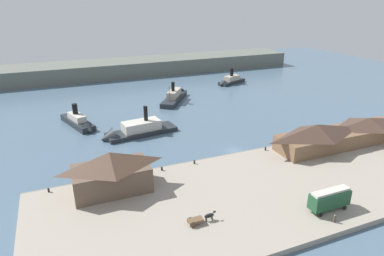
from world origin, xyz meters
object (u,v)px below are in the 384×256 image
object	(u,v)px
horse_cart	(200,219)
ferry_approaching_west	(132,131)
ferry_moored_east	(176,96)
ferry_shed_east_terminal	(368,128)
mooring_post_center_west	(265,149)
ferry_departing_north	(80,122)
mooring_post_west	(194,162)
ferry_shed_central_terminal	(316,137)
ferry_moored_west	(230,81)
street_tram	(330,198)
mooring_post_east	(49,190)
pedestrian_standing_center	(334,219)
mooring_post_center_east	(162,169)
ferry_shed_customs_shed	(111,171)

from	to	relation	value
horse_cart	ferry_approaching_west	distance (m)	49.74
horse_cart	ferry_moored_east	size ratio (longest dim) A/B	0.25
horse_cart	ferry_approaching_west	world-z (taller)	ferry_approaching_west
ferry_shed_east_terminal	mooring_post_center_west	bearing A→B (deg)	171.93
ferry_departing_north	mooring_post_west	bearing A→B (deg)	-59.62
ferry_shed_central_terminal	ferry_moored_west	xyz separation A→B (m)	(16.33, 79.41, -3.42)
ferry_moored_east	ferry_approaching_west	world-z (taller)	ferry_approaching_west
ferry_moored_east	mooring_post_west	bearing A→B (deg)	-105.44
street_tram	mooring_post_east	distance (m)	59.06
ferry_moored_west	pedestrian_standing_center	bearing A→B (deg)	-108.37
ferry_shed_east_terminal	ferry_shed_central_terminal	bearing A→B (deg)	-179.23
ferry_shed_east_terminal	mooring_post_center_east	world-z (taller)	ferry_shed_east_terminal
ferry_moored_east	ferry_departing_north	xyz separation A→B (m)	(-40.80, -17.80, -0.08)
street_tram	mooring_post_center_west	world-z (taller)	street_tram
mooring_post_west	ferry_moored_east	bearing A→B (deg)	74.56
horse_cart	mooring_post_west	world-z (taller)	horse_cart
mooring_post_east	ferry_moored_east	distance (m)	78.37
street_tram	horse_cart	distance (m)	26.09
mooring_post_east	ferry_moored_east	world-z (taller)	ferry_moored_east
street_tram	horse_cart	bearing A→B (deg)	166.73
horse_cart	ferry_moored_east	xyz separation A→B (m)	(24.69, 81.96, -0.49)
mooring_post_center_east	ferry_moored_west	distance (m)	95.30
street_tram	mooring_post_east	bearing A→B (deg)	151.16
street_tram	mooring_post_east	world-z (taller)	street_tram
mooring_post_east	ferry_shed_east_terminal	bearing A→B (deg)	-3.02
mooring_post_center_west	ferry_approaching_west	distance (m)	41.40
ferry_moored_west	mooring_post_center_east	bearing A→B (deg)	-128.52
mooring_post_center_west	mooring_post_center_east	size ratio (longest dim) A/B	1.00
mooring_post_east	ferry_moored_west	bearing A→B (deg)	41.15
mooring_post_center_west	ferry_departing_north	world-z (taller)	ferry_departing_north
street_tram	mooring_post_center_west	bearing A→B (deg)	81.32
pedestrian_standing_center	ferry_moored_east	world-z (taller)	ferry_moored_east
horse_cart	mooring_post_east	distance (m)	34.65
mooring_post_center_west	mooring_post_center_east	distance (m)	30.15
mooring_post_center_west	ferry_moored_west	distance (m)	80.04
ferry_shed_customs_shed	mooring_post_west	distance (m)	22.40
street_tram	horse_cart	xyz separation A→B (m)	(-25.34, 5.98, -1.70)
ferry_departing_north	ferry_approaching_west	distance (m)	20.56
street_tram	ferry_approaching_west	size ratio (longest dim) A/B	0.35
mooring_post_east	street_tram	bearing A→B (deg)	-28.84
ferry_shed_customs_shed	ferry_approaching_west	xyz separation A→B (m)	(11.79, 31.62, -4.37)
horse_cart	mooring_post_center_west	bearing A→B (deg)	37.10
mooring_post_east	mooring_post_center_east	xyz separation A→B (m)	(25.88, -0.08, 0.00)
street_tram	mooring_post_west	size ratio (longest dim) A/B	9.65
ferry_departing_north	ferry_approaching_west	bearing A→B (deg)	-44.63
ferry_shed_east_terminal	ferry_shed_customs_shed	bearing A→B (deg)	179.79
ferry_shed_customs_shed	ferry_moored_west	distance (m)	106.97
mooring_post_center_west	ferry_shed_customs_shed	bearing A→B (deg)	-174.22
ferry_shed_central_terminal	ferry_approaching_west	xyz separation A→B (m)	(-44.01, 32.16, -3.53)
ferry_shed_customs_shed	horse_cart	world-z (taller)	ferry_shed_customs_shed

